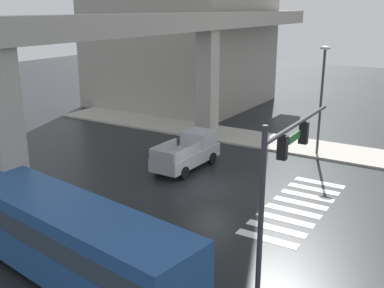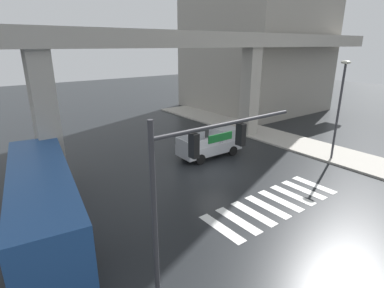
# 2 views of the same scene
# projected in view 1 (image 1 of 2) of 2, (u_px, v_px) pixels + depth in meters

# --- Properties ---
(ground_plane) EXTENTS (120.00, 120.00, 0.00)m
(ground_plane) POSITION_uv_depth(u_px,v_px,m) (212.00, 188.00, 25.26)
(ground_plane) COLOR black
(crosswalk_stripes) EXTENTS (8.25, 2.80, 0.01)m
(crosswalk_stripes) POSITION_uv_depth(u_px,v_px,m) (297.00, 207.00, 22.82)
(crosswalk_stripes) COLOR silver
(crosswalk_stripes) RESTS_ON ground
(elevated_overpass) EXTENTS (54.19, 1.86, 9.23)m
(elevated_overpass) POSITION_uv_depth(u_px,v_px,m) (131.00, 40.00, 25.70)
(elevated_overpass) COLOR #ADA89E
(elevated_overpass) RESTS_ON ground
(sidewalk_east) EXTENTS (4.00, 36.00, 0.15)m
(sidewalk_east) POSITION_uv_depth(u_px,v_px,m) (253.00, 139.00, 34.37)
(sidewalk_east) COLOR #ADA89E
(sidewalk_east) RESTS_ON ground
(pickup_truck) EXTENTS (5.15, 2.18, 2.08)m
(pickup_truck) POSITION_uv_depth(u_px,v_px,m) (189.00, 152.00, 28.25)
(pickup_truck) COLOR #A8AAAF
(pickup_truck) RESTS_ON ground
(city_bus) EXTENTS (4.04, 11.05, 2.99)m
(city_bus) POSITION_uv_depth(u_px,v_px,m) (71.00, 238.00, 16.20)
(city_bus) COLOR #234C8C
(city_bus) RESTS_ON ground
(traffic_signal_mast) EXTENTS (6.49, 0.32, 6.20)m
(traffic_signal_mast) POSITION_uv_depth(u_px,v_px,m) (282.00, 166.00, 15.53)
(traffic_signal_mast) COLOR #38383D
(traffic_signal_mast) RESTS_ON ground
(street_lamp_near_corner) EXTENTS (0.44, 0.70, 7.24)m
(street_lamp_near_corner) POSITION_uv_depth(u_px,v_px,m) (322.00, 88.00, 29.49)
(street_lamp_near_corner) COLOR #38383D
(street_lamp_near_corner) RESTS_ON ground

